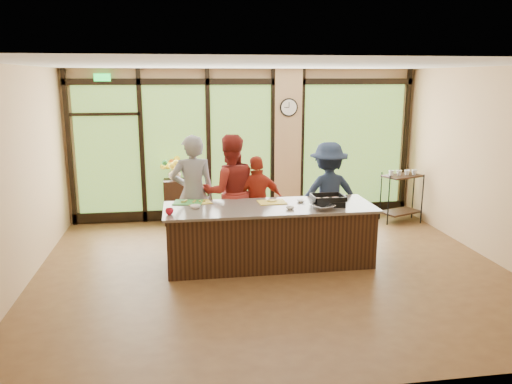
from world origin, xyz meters
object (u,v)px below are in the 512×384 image
object	(u,v)px
cook_right	(328,194)
roasting_pan	(328,202)
flower_stand	(176,202)
bar_cart	(402,191)
island_base	(269,236)
cook_left	(193,194)

from	to	relation	value
cook_right	roasting_pan	bearing A→B (deg)	71.03
flower_stand	bar_cart	size ratio (longest dim) A/B	0.84
island_base	bar_cart	distance (m)	3.57
flower_stand	bar_cart	world-z (taller)	bar_cart
cook_left	island_base	bearing A→B (deg)	142.40
roasting_pan	flower_stand	size ratio (longest dim) A/B	0.56
cook_left	bar_cart	world-z (taller)	cook_left
island_base	roasting_pan	bearing A→B (deg)	-4.82
flower_stand	roasting_pan	bearing A→B (deg)	-46.90
island_base	cook_right	xyz separation A→B (m)	(1.14, 0.73, 0.45)
island_base	bar_cart	world-z (taller)	bar_cart
cook_left	bar_cart	bearing A→B (deg)	-167.99
roasting_pan	bar_cart	distance (m)	2.91
cook_left	cook_right	xyz separation A→B (m)	(2.27, -0.06, -0.08)
cook_right	flower_stand	distance (m)	3.13
flower_stand	island_base	bearing A→B (deg)	-59.21
island_base	roasting_pan	distance (m)	1.04
roasting_pan	flower_stand	xyz separation A→B (m)	(-2.33, 2.53, -0.52)
island_base	bar_cart	size ratio (longest dim) A/B	2.96
flower_stand	cook_left	bearing A→B (deg)	-79.23
cook_left	cook_right	size ratio (longest dim) A/B	1.09
cook_left	roasting_pan	distance (m)	2.20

